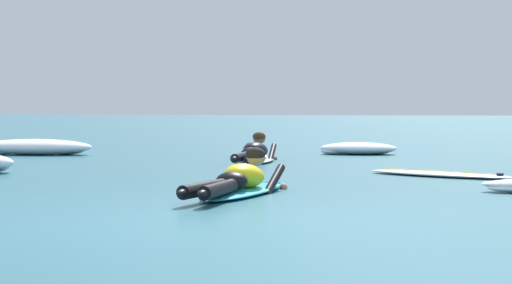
# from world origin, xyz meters

# --- Properties ---
(ground_plane) EXTENTS (120.00, 120.00, 0.00)m
(ground_plane) POSITION_xyz_m (0.00, 10.00, 0.00)
(ground_plane) COLOR #2D6B7A
(surfer_near) EXTENTS (0.81, 2.70, 0.55)m
(surfer_near) POSITION_xyz_m (-0.16, 2.23, 0.14)
(surfer_near) COLOR #2DB2D1
(surfer_near) RESTS_ON ground
(surfer_far) EXTENTS (0.63, 2.48, 0.55)m
(surfer_far) POSITION_xyz_m (-1.05, 7.87, 0.14)
(surfer_far) COLOR silver
(surfer_far) RESTS_ON ground
(drifting_surfboard) EXTENTS (2.11, 1.53, 0.16)m
(drifting_surfboard) POSITION_xyz_m (1.95, 5.38, 0.03)
(drifting_surfboard) COLOR white
(drifting_surfboard) RESTS_ON ground
(whitewater_front) EXTENTS (1.47, 0.92, 0.23)m
(whitewater_front) POSITION_xyz_m (0.43, 10.84, 0.11)
(whitewater_front) COLOR white
(whitewater_front) RESTS_ON ground
(whitewater_mid_right) EXTENTS (2.28, 1.01, 0.30)m
(whitewater_mid_right) POSITION_xyz_m (-5.59, 9.57, 0.14)
(whitewater_mid_right) COLOR white
(whitewater_mid_right) RESTS_ON ground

